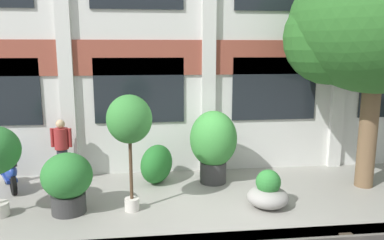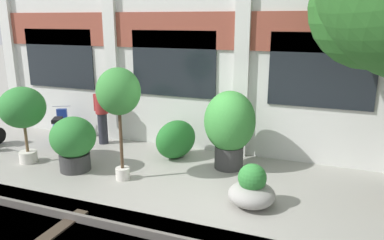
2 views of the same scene
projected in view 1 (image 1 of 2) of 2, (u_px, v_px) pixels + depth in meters
ground_plane at (226, 206)px, 8.03m from camera, size 80.00×80.00×0.00m
apartment_facade at (207, 29)px, 9.94m from camera, size 14.98×0.64×7.70m
broadleaf_tree at (377, 28)px, 8.51m from camera, size 4.18×3.98×5.50m
potted_plant_stone_basin at (213, 142)px, 9.30m from camera, size 1.17×1.17×1.83m
potted_plant_glazed_jar at (67, 180)px, 7.60m from camera, size 1.02×1.02×1.26m
potted_plant_wide_bowl at (268, 193)px, 7.95m from camera, size 0.88×0.88×0.82m
potted_plant_terracotta_small at (129, 122)px, 7.48m from camera, size 0.92×0.92×2.44m
scooter_second_parked at (9, 172)px, 8.89m from camera, size 0.79×1.26×0.98m
resident_by_doorway at (62, 149)px, 9.34m from camera, size 0.53×0.34×1.61m
topiary_hedge at (157, 164)px, 9.39m from camera, size 1.13×1.33×0.96m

